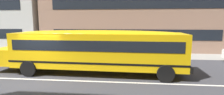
{
  "coord_description": "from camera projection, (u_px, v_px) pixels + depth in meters",
  "views": [
    {
      "loc": [
        5.13,
        -8.78,
        3.16
      ],
      "look_at": [
        4.17,
        0.79,
        1.77
      ],
      "focal_mm": 27.43,
      "sensor_mm": 36.0,
      "label": 1
    }
  ],
  "objects": [
    {
      "name": "ground_plane",
      "position": [
        37.0,
        79.0,
        9.61
      ],
      "size": [
        400.0,
        400.0,
        0.0
      ],
      "primitive_type": "plane",
      "color": "#38383D"
    },
    {
      "name": "sidewalk_far",
      "position": [
        78.0,
        54.0,
        17.26
      ],
      "size": [
        120.0,
        3.0,
        0.01
      ],
      "primitive_type": "cube",
      "color": "gray",
      "rests_on": "ground_plane"
    },
    {
      "name": "school_bus",
      "position": [
        94.0,
        48.0,
        10.64
      ],
      "size": [
        12.18,
        3.08,
        2.71
      ],
      "rotation": [
        0.0,
        0.0,
        3.11
      ],
      "color": "yellow",
      "rests_on": "ground_plane"
    },
    {
      "name": "lane_centreline",
      "position": [
        37.0,
        79.0,
        9.61
      ],
      "size": [
        110.0,
        0.16,
        0.01
      ],
      "primitive_type": "cube",
      "color": "silver",
      "rests_on": "ground_plane"
    }
  ]
}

